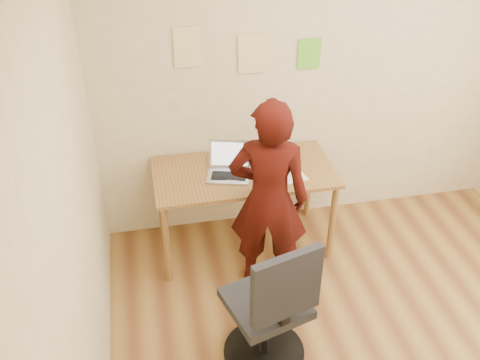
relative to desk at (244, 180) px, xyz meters
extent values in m
cube|color=beige|center=(0.64, 0.39, 0.70)|extent=(3.50, 0.04, 2.70)
cube|color=beige|center=(-1.13, -1.38, 0.70)|extent=(0.04, 3.50, 2.70)
cube|color=olive|center=(0.00, 0.00, 0.07)|extent=(1.40, 0.70, 0.03)
cylinder|color=olive|center=(-0.65, -0.30, -0.30)|extent=(0.05, 0.05, 0.71)
cylinder|color=olive|center=(0.65, -0.30, -0.30)|extent=(0.05, 0.05, 0.71)
cylinder|color=olive|center=(-0.65, 0.30, -0.30)|extent=(0.05, 0.05, 0.71)
cylinder|color=olive|center=(0.65, 0.30, -0.30)|extent=(0.05, 0.05, 0.71)
cube|color=#AEADB5|center=(-0.13, -0.06, 0.09)|extent=(0.37, 0.30, 0.01)
cube|color=black|center=(-0.13, -0.06, 0.10)|extent=(0.28, 0.19, 0.00)
cube|color=#AEADB5|center=(-0.10, 0.07, 0.21)|extent=(0.32, 0.15, 0.22)
cube|color=white|center=(-0.10, 0.07, 0.21)|extent=(0.28, 0.12, 0.18)
cube|color=white|center=(0.33, -0.09, 0.09)|extent=(0.26, 0.33, 0.00)
cube|color=black|center=(0.21, -0.21, 0.09)|extent=(0.07, 0.12, 0.01)
cube|color=#3F4C59|center=(0.21, -0.21, 0.10)|extent=(0.06, 0.10, 0.00)
cube|color=#EAD38C|center=(-0.34, 0.36, 0.97)|extent=(0.21, 0.00, 0.30)
cube|color=#EAD38C|center=(0.13, 0.36, 0.89)|extent=(0.21, 0.00, 0.30)
cube|color=#69C92D|center=(0.58, 0.36, 0.85)|extent=(0.18, 0.00, 0.24)
cube|color=black|center=(-0.10, -1.13, -0.17)|extent=(0.57, 0.57, 0.06)
cube|color=black|center=(-0.04, -1.34, 0.16)|extent=(0.44, 0.17, 0.46)
cube|color=black|center=(-0.04, -1.34, -0.07)|extent=(0.07, 0.06, 0.13)
cylinder|color=black|center=(-0.10, -1.13, -0.42)|extent=(0.06, 0.06, 0.46)
cylinder|color=black|center=(-0.10, -1.13, -0.64)|extent=(0.54, 0.54, 0.03)
imported|color=#330A07|center=(0.08, -0.45, 0.12)|extent=(0.65, 0.52, 1.55)
camera|label=1|loc=(-0.72, -3.40, 2.32)|focal=40.00mm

